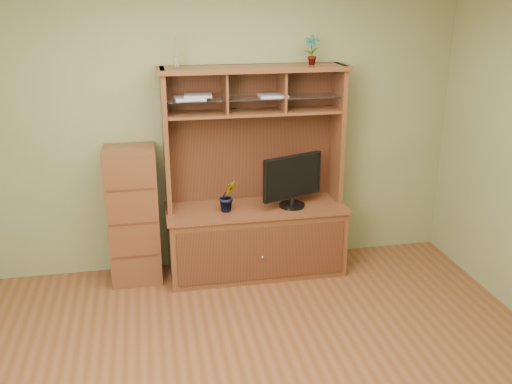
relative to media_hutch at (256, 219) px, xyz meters
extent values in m
cube|color=olive|center=(-0.31, 0.28, 0.83)|extent=(4.50, 0.02, 2.70)
cube|color=#492A15|center=(0.00, -0.02, -0.21)|extent=(1.60, 0.55, 0.62)
cube|color=#351A0E|center=(0.00, -0.30, -0.21)|extent=(1.50, 0.01, 0.50)
sphere|color=silver|center=(0.00, -0.32, -0.24)|extent=(0.02, 0.02, 0.02)
cube|color=#492A15|center=(0.00, -0.02, 0.11)|extent=(1.64, 0.59, 0.03)
cube|color=#492A15|center=(-0.78, 0.08, 0.75)|extent=(0.04, 0.35, 1.25)
cube|color=#492A15|center=(0.78, 0.08, 0.75)|extent=(0.04, 0.35, 1.25)
cube|color=#351A0E|center=(0.00, 0.24, 0.75)|extent=(1.52, 0.02, 1.25)
cube|color=#492A15|center=(0.00, 0.08, 1.36)|extent=(1.66, 0.40, 0.04)
cube|color=#492A15|center=(0.00, 0.08, 0.98)|extent=(1.52, 0.32, 0.02)
cube|color=#492A15|center=(-0.25, 0.08, 1.16)|extent=(0.02, 0.31, 0.35)
cube|color=#492A15|center=(0.25, 0.08, 1.16)|extent=(0.02, 0.31, 0.35)
cube|color=silver|center=(0.00, 0.07, 1.11)|extent=(1.50, 0.27, 0.01)
cylinder|color=black|center=(0.32, -0.08, 0.14)|extent=(0.23, 0.23, 0.02)
cylinder|color=black|center=(0.32, -0.08, 0.19)|extent=(0.05, 0.05, 0.07)
cube|color=black|center=(0.32, -0.08, 0.41)|extent=(0.58, 0.26, 0.39)
imported|color=#315D20|center=(-0.27, -0.08, 0.27)|extent=(0.18, 0.16, 0.29)
imported|color=#275D20|center=(0.51, 0.08, 1.50)|extent=(0.15, 0.13, 0.25)
cylinder|color=silver|center=(-0.66, 0.08, 1.42)|extent=(0.05, 0.05, 0.09)
cylinder|color=olive|center=(-0.66, 0.08, 1.55)|extent=(0.03, 0.03, 0.16)
cube|color=#A1A1A6|center=(-0.56, 0.08, 1.12)|extent=(0.27, 0.21, 0.02)
cube|color=#A1A1A6|center=(-0.49, 0.08, 1.14)|extent=(0.25, 0.20, 0.02)
cube|color=#A1A1A6|center=(0.17, 0.08, 1.12)|extent=(0.25, 0.19, 0.02)
cube|color=#492A15|center=(-1.10, 0.05, 0.10)|extent=(0.44, 0.40, 1.24)
cube|color=#351A0E|center=(-1.10, -0.15, -0.21)|extent=(0.40, 0.01, 0.02)
cube|color=#351A0E|center=(-1.10, -0.15, 0.10)|extent=(0.40, 0.01, 0.01)
cube|color=#351A0E|center=(-1.10, -0.15, 0.41)|extent=(0.40, 0.01, 0.01)
camera|label=1|loc=(-0.94, -4.79, 1.96)|focal=40.00mm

